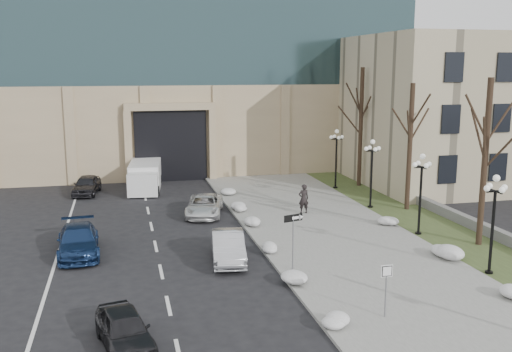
% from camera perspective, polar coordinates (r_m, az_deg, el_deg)
% --- Properties ---
extents(sidewalk, '(9.00, 40.00, 0.12)m').
position_cam_1_polar(sidewalk, '(33.47, 7.42, -5.66)').
color(sidewalk, gray).
rests_on(sidewalk, ground).
extents(curb, '(0.30, 40.00, 0.14)m').
position_cam_1_polar(curb, '(32.18, -0.13, -6.22)').
color(curb, gray).
rests_on(curb, ground).
extents(grass_strip, '(4.00, 40.00, 0.10)m').
position_cam_1_polar(grass_strip, '(36.24, 17.11, -4.79)').
color(grass_strip, '#384522').
rests_on(grass_strip, ground).
extents(stone_wall, '(0.50, 30.00, 0.70)m').
position_cam_1_polar(stone_wall, '(38.83, 18.19, -3.36)').
color(stone_wall, slate).
rests_on(stone_wall, ground).
extents(classical_building, '(22.00, 18.12, 12.00)m').
position_cam_1_polar(classical_building, '(53.35, 21.04, 6.36)').
color(classical_building, '#B9AB8B').
rests_on(classical_building, ground).
extents(car_a, '(2.33, 4.13, 1.33)m').
position_cam_1_polar(car_a, '(20.75, -13.02, -14.73)').
color(car_a, black).
rests_on(car_a, ground).
extents(car_b, '(2.11, 4.63, 1.47)m').
position_cam_1_polar(car_b, '(28.56, -2.81, -7.07)').
color(car_b, '#B3B5BB').
rests_on(car_b, ground).
extents(car_c, '(2.34, 5.14, 1.46)m').
position_cam_1_polar(car_c, '(30.89, -17.35, -6.19)').
color(car_c, navy).
rests_on(car_c, ground).
extents(car_d, '(3.21, 5.10, 1.31)m').
position_cam_1_polar(car_d, '(37.27, -5.19, -2.95)').
color(car_d, silver).
rests_on(car_d, ground).
extents(car_e, '(2.30, 4.41, 1.43)m').
position_cam_1_polar(car_e, '(45.09, -16.58, -0.86)').
color(car_e, '#29292D').
rests_on(car_e, ground).
extents(pedestrian, '(0.73, 0.50, 1.93)m').
position_cam_1_polar(pedestrian, '(37.23, 4.78, -2.28)').
color(pedestrian, black).
rests_on(pedestrian, sidewalk).
extents(box_truck, '(2.95, 6.80, 2.09)m').
position_cam_1_polar(box_truck, '(45.66, -11.04, -0.08)').
color(box_truck, silver).
rests_on(box_truck, ground).
extents(one_way_sign, '(1.05, 0.41, 2.79)m').
position_cam_1_polar(one_way_sign, '(26.75, 4.07, -4.82)').
color(one_way_sign, slate).
rests_on(one_way_sign, ground).
extents(keep_sign, '(0.47, 0.07, 2.19)m').
position_cam_1_polar(keep_sign, '(22.44, 12.91, -10.07)').
color(keep_sign, slate).
rests_on(keep_sign, ground).
extents(snow_clump_b, '(1.10, 1.60, 0.36)m').
position_cam_1_polar(snow_clump_b, '(21.59, 7.83, -14.54)').
color(snow_clump_b, silver).
rests_on(snow_clump_b, sidewalk).
extents(snow_clump_c, '(1.10, 1.60, 0.36)m').
position_cam_1_polar(snow_clump_c, '(25.42, 3.99, -10.45)').
color(snow_clump_c, silver).
rests_on(snow_clump_c, sidewalk).
extents(snow_clump_d, '(1.10, 1.60, 0.36)m').
position_cam_1_polar(snow_clump_d, '(29.90, 1.86, -7.11)').
color(snow_clump_d, silver).
rests_on(snow_clump_d, sidewalk).
extents(snow_clump_e, '(1.10, 1.60, 0.36)m').
position_cam_1_polar(snow_clump_e, '(34.39, -0.37, -4.70)').
color(snow_clump_e, silver).
rests_on(snow_clump_e, sidewalk).
extents(snow_clump_f, '(1.10, 1.60, 0.36)m').
position_cam_1_polar(snow_clump_f, '(38.06, -1.72, -3.17)').
color(snow_clump_f, silver).
rests_on(snow_clump_f, sidewalk).
extents(snow_clump_g, '(1.10, 1.60, 0.36)m').
position_cam_1_polar(snow_clump_g, '(42.68, -2.72, -1.63)').
color(snow_clump_g, silver).
rests_on(snow_clump_g, sidewalk).
extents(snow_clump_i, '(1.10, 1.60, 0.36)m').
position_cam_1_polar(snow_clump_i, '(30.39, 18.03, -7.36)').
color(snow_clump_i, silver).
rests_on(snow_clump_i, sidewalk).
extents(snow_clump_j, '(1.10, 1.60, 0.36)m').
position_cam_1_polar(snow_clump_j, '(35.82, 12.98, -4.35)').
color(snow_clump_j, silver).
rests_on(snow_clump_j, sidewalk).
extents(lamppost_a, '(1.18, 1.18, 4.76)m').
position_cam_1_polar(lamppost_a, '(28.13, 22.69, -3.26)').
color(lamppost_a, black).
rests_on(lamppost_a, ground).
extents(lamppost_b, '(1.18, 1.18, 4.76)m').
position_cam_1_polar(lamppost_b, '(33.45, 16.18, -0.70)').
color(lamppost_b, black).
rests_on(lamppost_b, ground).
extents(lamppost_c, '(1.18, 1.18, 4.76)m').
position_cam_1_polar(lamppost_c, '(39.12, 11.51, 1.15)').
color(lamppost_c, black).
rests_on(lamppost_c, ground).
extents(lamppost_d, '(1.18, 1.18, 4.76)m').
position_cam_1_polar(lamppost_d, '(45.02, 8.04, 2.52)').
color(lamppost_d, black).
rests_on(lamppost_d, ground).
extents(tree_near, '(3.20, 3.20, 9.00)m').
position_cam_1_polar(tree_near, '(32.12, 22.06, 3.46)').
color(tree_near, black).
rests_on(tree_near, ground).
extents(tree_mid, '(3.20, 3.20, 8.50)m').
position_cam_1_polar(tree_mid, '(38.90, 15.21, 4.55)').
color(tree_mid, black).
rests_on(tree_mid, ground).
extents(tree_far, '(3.20, 3.20, 9.50)m').
position_cam_1_polar(tree_far, '(45.99, 10.48, 6.48)').
color(tree_far, black).
rests_on(tree_far, ground).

